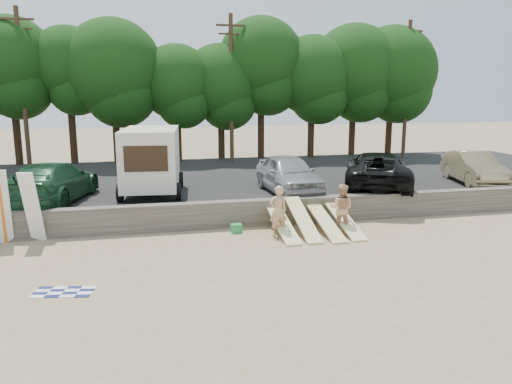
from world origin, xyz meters
TOP-DOWN VIEW (x-y plane):
  - ground at (0.00, 0.00)m, footprint 120.00×120.00m
  - seawall at (0.00, 3.00)m, footprint 44.00×0.50m
  - parking_lot at (0.00, 10.50)m, footprint 44.00×14.50m
  - treeline at (0.36, 17.47)m, footprint 33.64×6.54m
  - utility_poles at (2.00, 16.00)m, footprint 25.80×0.26m
  - box_trailer at (-3.22, 6.52)m, footprint 2.93×4.65m
  - car_1 at (-7.13, 5.80)m, footprint 3.51×5.94m
  - car_2 at (2.57, 5.48)m, footprint 2.10×4.93m
  - car_3 at (6.81, 5.52)m, footprint 5.04×6.64m
  - car_4 at (11.94, 5.67)m, footprint 2.64×4.86m
  - surfboard_upright_4 at (-8.22, 2.51)m, footprint 0.58×0.66m
  - surfboard_upright_5 at (-7.26, 2.39)m, footprint 0.62×0.92m
  - surfboard_low_0 at (1.19, 1.52)m, footprint 0.56×2.92m
  - surfboard_low_1 at (1.94, 1.51)m, footprint 0.56×2.85m
  - surfboard_low_2 at (2.77, 1.41)m, footprint 0.56×2.92m
  - surfboard_low_3 at (3.52, 1.48)m, footprint 0.56×2.91m
  - beachgoer_a at (0.97, 1.36)m, footprint 0.72×0.52m
  - beachgoer_b at (3.36, 1.37)m, footprint 1.09×1.04m
  - cooler at (-0.39, 2.15)m, footprint 0.40×0.32m
  - gear_bag at (1.53, 2.40)m, footprint 0.37×0.34m
  - beach_towel at (-5.73, -2.28)m, footprint 1.76×1.76m

SIDE VIEW (x-z plane):
  - ground at x=0.00m, z-range 0.00..0.00m
  - beach_towel at x=-5.73m, z-range 0.01..0.01m
  - gear_bag at x=1.53m, z-range 0.00..0.22m
  - cooler at x=-0.39m, z-range 0.00..0.32m
  - parking_lot at x=0.00m, z-range 0.00..0.70m
  - surfboard_low_2 at x=2.77m, z-range 0.00..0.81m
  - surfboard_low_0 at x=1.19m, z-range 0.00..0.82m
  - surfboard_low_3 at x=3.52m, z-range 0.00..0.86m
  - seawall at x=0.00m, z-range 0.00..1.00m
  - surfboard_low_1 at x=1.94m, z-range 0.00..1.07m
  - beachgoer_b at x=3.36m, z-range 0.00..1.78m
  - beachgoer_a at x=0.97m, z-range 0.00..1.83m
  - surfboard_upright_5 at x=-7.26m, z-range 0.00..2.49m
  - surfboard_upright_4 at x=-8.22m, z-range 0.00..2.56m
  - car_4 at x=11.94m, z-range 0.70..2.22m
  - car_1 at x=-7.13m, z-range 0.70..2.31m
  - car_2 at x=2.57m, z-range 0.70..2.36m
  - car_3 at x=6.81m, z-range 0.70..2.37m
  - box_trailer at x=-3.22m, z-range 0.87..3.69m
  - utility_poles at x=2.00m, z-range 0.93..9.93m
  - treeline at x=0.36m, z-range 1.87..11.06m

